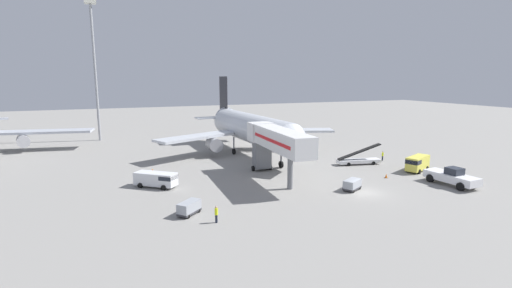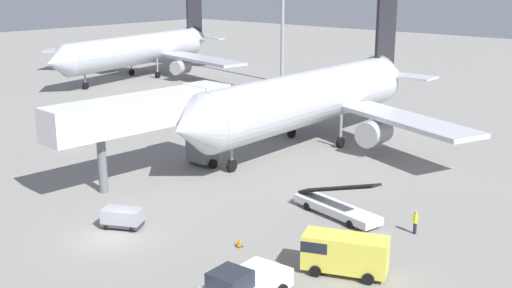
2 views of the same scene
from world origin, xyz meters
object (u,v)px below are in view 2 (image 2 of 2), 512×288
object	(u,v)px
airplane_at_gate	(313,97)
safety_cone_charlie	(119,128)
safety_cone_alpha	(239,242)
baggage_cart_mid_center	(122,217)
ground_crew_worker_midground	(415,222)
jet_bridge	(153,115)
airplane_background	(141,49)
belt_loader_truck	(337,206)
service_van_rear_right	(72,131)
service_van_far_right	(343,252)
safety_cone_bravo	(137,125)

from	to	relation	value
airplane_at_gate	safety_cone_charlie	world-z (taller)	airplane_at_gate
airplane_at_gate	safety_cone_alpha	xyz separation A→B (m)	(11.63, -23.56, -4.55)
baggage_cart_mid_center	ground_crew_worker_midground	xyz separation A→B (m)	(15.53, 12.28, 0.09)
baggage_cart_mid_center	ground_crew_worker_midground	bearing A→B (deg)	38.34
jet_bridge	airplane_background	distance (m)	55.31
jet_bridge	baggage_cart_mid_center	distance (m)	11.98
belt_loader_truck	service_van_rear_right	distance (m)	32.63
ground_crew_worker_midground	safety_cone_charlie	distance (m)	38.55
service_van_far_right	belt_loader_truck	bearing A→B (deg)	126.37
service_van_far_right	airplane_background	distance (m)	76.09
baggage_cart_mid_center	airplane_background	bearing A→B (deg)	140.01
jet_bridge	ground_crew_worker_midground	xyz separation A→B (m)	(22.35, 3.65, -4.65)
airplane_at_gate	airplane_background	size ratio (longest dim) A/B	0.93
safety_cone_bravo	airplane_background	distance (m)	37.01
safety_cone_alpha	safety_cone_bravo	bearing A→B (deg)	152.44
baggage_cart_mid_center	safety_cone_charlie	bearing A→B (deg)	143.74
service_van_rear_right	airplane_background	bearing A→B (deg)	131.41
airplane_at_gate	belt_loader_truck	size ratio (longest dim) A/B	5.04
service_van_far_right	safety_cone_alpha	distance (m)	7.18
service_van_rear_right	belt_loader_truck	bearing A→B (deg)	0.87
baggage_cart_mid_center	safety_cone_alpha	size ratio (longest dim) A/B	4.87
belt_loader_truck	ground_crew_worker_midground	size ratio (longest dim) A/B	4.64
service_van_far_right	safety_cone_bravo	size ratio (longest dim) A/B	7.77
jet_bridge	safety_cone_alpha	size ratio (longest dim) A/B	27.40
airplane_background	service_van_rear_right	bearing A→B (deg)	-48.59
safety_cone_charlie	airplane_background	xyz separation A→B (m)	(-27.83, 25.73, 4.36)
belt_loader_truck	baggage_cart_mid_center	xyz separation A→B (m)	(-9.83, -11.41, -0.01)
safety_cone_alpha	jet_bridge	bearing A→B (deg)	159.24
service_van_far_right	airplane_at_gate	bearing A→B (deg)	129.88
belt_loader_truck	ground_crew_worker_midground	distance (m)	5.77
airplane_at_gate	jet_bridge	world-z (taller)	airplane_at_gate
service_van_far_right	safety_cone_alpha	xyz separation A→B (m)	(-7.00, -1.26, -1.01)
safety_cone_alpha	safety_cone_charlie	xyz separation A→B (m)	(-30.88, 13.73, 0.00)
safety_cone_charlie	ground_crew_worker_midground	bearing A→B (deg)	-6.58
service_van_rear_right	ground_crew_worker_midground	world-z (taller)	service_van_rear_right
service_van_far_right	service_van_rear_right	distance (m)	38.50
ground_crew_worker_midground	safety_cone_charlie	bearing A→B (deg)	173.42
service_van_rear_right	safety_cone_bravo	distance (m)	8.02
jet_bridge	airplane_at_gate	bearing A→B (deg)	79.54
safety_cone_alpha	safety_cone_charlie	distance (m)	33.80
airplane_at_gate	safety_cone_bravo	xyz separation A→B (m)	(-18.86, -7.64, -4.53)
jet_bridge	service_van_rear_right	world-z (taller)	jet_bridge
service_van_rear_right	airplane_background	distance (m)	42.18
safety_cone_alpha	airplane_background	size ratio (longest dim) A/B	0.02
service_van_far_right	safety_cone_charlie	world-z (taller)	service_van_far_right
safety_cone_charlie	airplane_background	size ratio (longest dim) A/B	0.02
safety_cone_bravo	safety_cone_charlie	world-z (taller)	safety_cone_bravo
belt_loader_truck	safety_cone_charlie	xyz separation A→B (m)	(-32.59, 5.29, -0.47)
jet_bridge	belt_loader_truck	size ratio (longest dim) A/B	2.28
safety_cone_bravo	safety_cone_charlie	bearing A→B (deg)	-100.22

